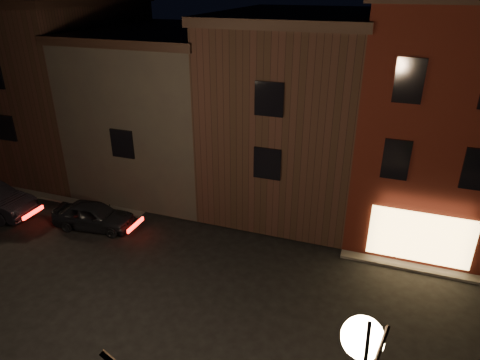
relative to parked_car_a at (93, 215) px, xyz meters
name	(u,v)px	position (x,y,z in m)	size (l,w,h in m)	color
ground	(183,306)	(6.50, -3.55, -0.66)	(120.00, 120.00, 0.00)	black
sidewalk_far_left	(85,111)	(-13.50, 16.45, -0.60)	(30.00, 30.00, 0.12)	#2D2B28
corner_building	(434,115)	(14.50, 5.93, 4.74)	(6.50, 8.50, 10.50)	#3F110B
row_building_a	(296,108)	(8.00, 6.95, 4.17)	(7.30, 10.30, 9.40)	black
row_building_b	(171,105)	(0.75, 6.95, 3.67)	(7.80, 10.30, 8.40)	black
row_building_c	(66,83)	(-6.50, 6.95, 4.42)	(7.30, 10.30, 9.90)	black
parked_car_a	(93,215)	(0.00, 0.00, 0.00)	(1.56, 3.89, 1.33)	black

